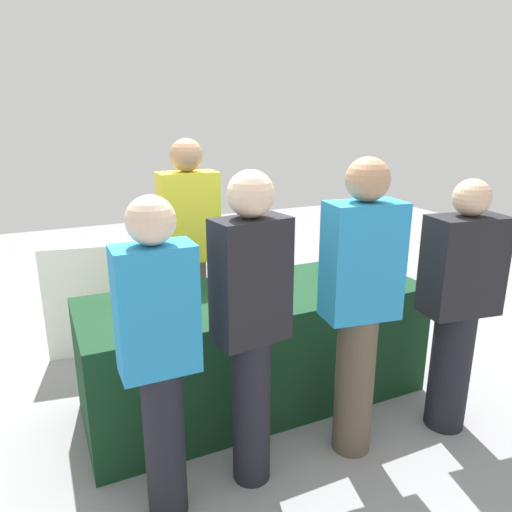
{
  "coord_description": "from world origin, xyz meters",
  "views": [
    {
      "loc": [
        -1.23,
        -2.65,
        1.89
      ],
      "look_at": [
        0.0,
        0.0,
        1.02
      ],
      "focal_mm": 33.7,
      "sensor_mm": 36.0,
      "label": 1
    }
  ],
  "objects_px": {
    "wine_glass_0": "(152,310)",
    "menu_board": "(79,304)",
    "wine_bottle_5": "(255,272)",
    "wine_glass_2": "(261,284)",
    "wine_bottle_6": "(277,267)",
    "server_pouring": "(190,248)",
    "wine_bottle_2": "(188,276)",
    "wine_bottle_0": "(120,285)",
    "guest_0": "(159,353)",
    "guest_3": "(458,303)",
    "wine_bottle_4": "(237,271)",
    "wine_bottle_1": "(146,286)",
    "guest_1": "(251,322)",
    "wine_glass_1": "(244,286)",
    "guest_2": "(360,302)",
    "wine_bottle_7": "(334,260)",
    "wine_bottle_3": "(217,272)"
  },
  "relations": [
    {
      "from": "wine_bottle_4",
      "to": "guest_3",
      "type": "relative_size",
      "value": 0.21
    },
    {
      "from": "wine_bottle_7",
      "to": "guest_3",
      "type": "distance_m",
      "value": 0.91
    },
    {
      "from": "guest_2",
      "to": "guest_0",
      "type": "bearing_deg",
      "value": -171.32
    },
    {
      "from": "wine_bottle_1",
      "to": "wine_glass_2",
      "type": "distance_m",
      "value": 0.7
    },
    {
      "from": "guest_1",
      "to": "guest_2",
      "type": "bearing_deg",
      "value": -10.35
    },
    {
      "from": "wine_bottle_5",
      "to": "wine_glass_2",
      "type": "xyz_separation_m",
      "value": [
        -0.05,
        -0.21,
        -0.01
      ]
    },
    {
      "from": "wine_bottle_2",
      "to": "wine_glass_2",
      "type": "bearing_deg",
      "value": -42.68
    },
    {
      "from": "wine_glass_0",
      "to": "guest_3",
      "type": "relative_size",
      "value": 0.09
    },
    {
      "from": "wine_glass_2",
      "to": "guest_2",
      "type": "bearing_deg",
      "value": -61.31
    },
    {
      "from": "server_pouring",
      "to": "guest_1",
      "type": "bearing_deg",
      "value": 86.67
    },
    {
      "from": "guest_0",
      "to": "menu_board",
      "type": "distance_m",
      "value": 1.9
    },
    {
      "from": "wine_glass_2",
      "to": "wine_bottle_4",
      "type": "bearing_deg",
      "value": 100.0
    },
    {
      "from": "wine_bottle_6",
      "to": "server_pouring",
      "type": "relative_size",
      "value": 0.17
    },
    {
      "from": "wine_bottle_1",
      "to": "menu_board",
      "type": "height_order",
      "value": "wine_bottle_1"
    },
    {
      "from": "guest_1",
      "to": "wine_bottle_5",
      "type": "bearing_deg",
      "value": 56.24
    },
    {
      "from": "menu_board",
      "to": "wine_bottle_3",
      "type": "bearing_deg",
      "value": -38.82
    },
    {
      "from": "wine_bottle_0",
      "to": "guest_2",
      "type": "bearing_deg",
      "value": -39.88
    },
    {
      "from": "wine_bottle_3",
      "to": "wine_glass_0",
      "type": "bearing_deg",
      "value": -141.82
    },
    {
      "from": "wine_bottle_0",
      "to": "server_pouring",
      "type": "height_order",
      "value": "server_pouring"
    },
    {
      "from": "wine_bottle_7",
      "to": "wine_glass_1",
      "type": "bearing_deg",
      "value": -166.38
    },
    {
      "from": "wine_bottle_5",
      "to": "guest_0",
      "type": "xyz_separation_m",
      "value": [
        -0.84,
        -0.79,
        -0.02
      ]
    },
    {
      "from": "wine_bottle_6",
      "to": "server_pouring",
      "type": "height_order",
      "value": "server_pouring"
    },
    {
      "from": "wine_bottle_1",
      "to": "wine_glass_2",
      "type": "bearing_deg",
      "value": -19.81
    },
    {
      "from": "wine_bottle_2",
      "to": "wine_bottle_7",
      "type": "relative_size",
      "value": 0.93
    },
    {
      "from": "wine_bottle_6",
      "to": "wine_bottle_2",
      "type": "bearing_deg",
      "value": 172.84
    },
    {
      "from": "wine_bottle_0",
      "to": "guest_3",
      "type": "bearing_deg",
      "value": -29.26
    },
    {
      "from": "wine_bottle_7",
      "to": "server_pouring",
      "type": "xyz_separation_m",
      "value": [
        -0.88,
        0.56,
        0.05
      ]
    },
    {
      "from": "wine_bottle_1",
      "to": "menu_board",
      "type": "xyz_separation_m",
      "value": [
        -0.33,
        1.02,
        -0.43
      ]
    },
    {
      "from": "wine_bottle_2",
      "to": "wine_bottle_0",
      "type": "bearing_deg",
      "value": 178.21
    },
    {
      "from": "wine_glass_2",
      "to": "server_pouring",
      "type": "distance_m",
      "value": 0.8
    },
    {
      "from": "wine_bottle_5",
      "to": "server_pouring",
      "type": "bearing_deg",
      "value": 115.29
    },
    {
      "from": "guest_2",
      "to": "wine_glass_1",
      "type": "bearing_deg",
      "value": 133.57
    },
    {
      "from": "wine_bottle_0",
      "to": "guest_1",
      "type": "xyz_separation_m",
      "value": [
        0.48,
        -0.89,
        0.03
      ]
    },
    {
      "from": "wine_bottle_0",
      "to": "wine_glass_1",
      "type": "distance_m",
      "value": 0.76
    },
    {
      "from": "wine_bottle_2",
      "to": "wine_glass_1",
      "type": "bearing_deg",
      "value": -50.99
    },
    {
      "from": "guest_3",
      "to": "menu_board",
      "type": "xyz_separation_m",
      "value": [
        -1.96,
        1.89,
        -0.37
      ]
    },
    {
      "from": "wine_bottle_1",
      "to": "wine_bottle_0",
      "type": "bearing_deg",
      "value": 139.49
    },
    {
      "from": "wine_bottle_2",
      "to": "wine_bottle_5",
      "type": "height_order",
      "value": "wine_bottle_5"
    },
    {
      "from": "wine_bottle_7",
      "to": "wine_bottle_1",
      "type": "bearing_deg",
      "value": 178.87
    },
    {
      "from": "wine_bottle_5",
      "to": "wine_bottle_1",
      "type": "bearing_deg",
      "value": 177.54
    },
    {
      "from": "wine_bottle_0",
      "to": "wine_bottle_3",
      "type": "xyz_separation_m",
      "value": [
        0.63,
        -0.02,
        0.01
      ]
    },
    {
      "from": "server_pouring",
      "to": "guest_3",
      "type": "xyz_separation_m",
      "value": [
        1.19,
        -1.41,
        -0.11
      ]
    },
    {
      "from": "wine_glass_0",
      "to": "menu_board",
      "type": "xyz_separation_m",
      "value": [
        -0.29,
        1.34,
        -0.41
      ]
    },
    {
      "from": "wine_glass_1",
      "to": "guest_0",
      "type": "distance_m",
      "value": 0.91
    },
    {
      "from": "wine_bottle_5",
      "to": "wine_glass_2",
      "type": "height_order",
      "value": "wine_bottle_5"
    },
    {
      "from": "menu_board",
      "to": "wine_bottle_4",
      "type": "bearing_deg",
      "value": -36.93
    },
    {
      "from": "wine_glass_2",
      "to": "guest_3",
      "type": "bearing_deg",
      "value": -33.21
    },
    {
      "from": "wine_bottle_5",
      "to": "wine_bottle_2",
      "type": "bearing_deg",
      "value": 162.6
    },
    {
      "from": "wine_bottle_5",
      "to": "guest_0",
      "type": "bearing_deg",
      "value": -136.66
    },
    {
      "from": "wine_bottle_4",
      "to": "menu_board",
      "type": "bearing_deg",
      "value": 133.6
    }
  ]
}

